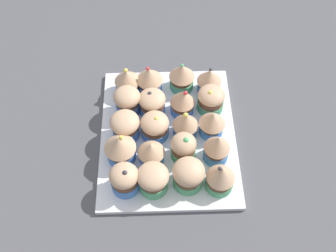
{
  "coord_description": "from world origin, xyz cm",
  "views": [
    {
      "loc": [
        -46.77,
        1.38,
        74.92
      ],
      "look_at": [
        0.0,
        0.0,
        4.2
      ],
      "focal_mm": 41.6,
      "sensor_mm": 36.0,
      "label": 1
    }
  ],
  "objects": [
    {
      "name": "cupcake_18",
      "position": [
        6.73,
        9.0,
        4.8
      ],
      "size": [
        6.12,
        6.12,
        6.88
      ],
      "color": "#477AC6",
      "rests_on": "baking_tray"
    },
    {
      "name": "baking_tray",
      "position": [
        0.0,
        0.0,
        0.6
      ],
      "size": [
        36.44,
        30.05,
        1.2
      ],
      "color": "silver",
      "rests_on": "ground_plane"
    },
    {
      "name": "cupcake_17",
      "position": [
        -0.01,
        9.3,
        4.7
      ],
      "size": [
        6.46,
        6.46,
        6.69
      ],
      "color": "#477AC6",
      "rests_on": "baking_tray"
    },
    {
      "name": "cupcake_4",
      "position": [
        12.08,
        -10.04,
        4.9
      ],
      "size": [
        5.75,
        5.75,
        7.29
      ],
      "color": "#477AC6",
      "rests_on": "baking_tray"
    },
    {
      "name": "cupcake_2",
      "position": [
        -0.4,
        -9.6,
        4.87
      ],
      "size": [
        5.75,
        5.75,
        6.99
      ],
      "color": "#477AC6",
      "rests_on": "baking_tray"
    },
    {
      "name": "cupcake_13",
      "position": [
        6.18,
        3.39,
        4.43
      ],
      "size": [
        6.17,
        6.17,
        6.57
      ],
      "color": "#477AC6",
      "rests_on": "baking_tray"
    },
    {
      "name": "cupcake_11",
      "position": [
        -6.72,
        3.68,
        4.53
      ],
      "size": [
        5.7,
        5.7,
        6.36
      ],
      "color": "#477AC6",
      "rests_on": "baking_tray"
    },
    {
      "name": "cupcake_7",
      "position": [
        0.1,
        -3.78,
        4.95
      ],
      "size": [
        5.64,
        5.64,
        7.59
      ],
      "color": "#477AC6",
      "rests_on": "baking_tray"
    },
    {
      "name": "cupcake_12",
      "position": [
        -0.13,
        2.88,
        4.27
      ],
      "size": [
        6.23,
        6.23,
        6.41
      ],
      "color": "#477AC6",
      "rests_on": "baking_tray"
    },
    {
      "name": "cupcake_14",
      "position": [
        12.52,
        3.92,
        5.05
      ],
      "size": [
        6.2,
        6.2,
        7.65
      ],
      "color": "#477AC6",
      "rests_on": "baking_tray"
    },
    {
      "name": "cupcake_6",
      "position": [
        -5.76,
        -3.06,
        4.71
      ],
      "size": [
        5.36,
        5.36,
        7.35
      ],
      "color": "#4C9E6B",
      "rests_on": "baking_tray"
    },
    {
      "name": "cupcake_8",
      "position": [
        6.01,
        -3.42,
        4.97
      ],
      "size": [
        5.52,
        5.52,
        7.72
      ],
      "color": "#477AC6",
      "rests_on": "baking_tray"
    },
    {
      "name": "cupcake_0",
      "position": [
        -13.05,
        -10.04,
        5.0
      ],
      "size": [
        5.79,
        5.79,
        7.78
      ],
      "color": "#4C9E6B",
      "rests_on": "baking_tray"
    },
    {
      "name": "cupcake_5",
      "position": [
        -12.22,
        -3.71,
        4.87
      ],
      "size": [
        6.54,
        6.54,
        7.16
      ],
      "color": "#4C9E6B",
      "rests_on": "baking_tray"
    },
    {
      "name": "cupcake_15",
      "position": [
        -12.72,
        9.02,
        4.7
      ],
      "size": [
        5.9,
        5.9,
        7.24
      ],
      "color": "#477AC6",
      "rests_on": "baking_tray"
    },
    {
      "name": "cupcake_9",
      "position": [
        13.32,
        -3.65,
        5.15
      ],
      "size": [
        6.02,
        6.02,
        7.85
      ],
      "color": "#4C9E6B",
      "rests_on": "baking_tray"
    },
    {
      "name": "cupcake_19",
      "position": [
        12.46,
        9.13,
        4.82
      ],
      "size": [
        6.06,
        6.06,
        7.35
      ],
      "color": "#477AC6",
      "rests_on": "baking_tray"
    },
    {
      "name": "cupcake_1",
      "position": [
        -6.39,
        -9.96,
        5.26
      ],
      "size": [
        5.49,
        5.49,
        7.95
      ],
      "color": "#477AC6",
      "rests_on": "baking_tray"
    },
    {
      "name": "cupcake_3",
      "position": [
        6.86,
        -9.97,
        4.41
      ],
      "size": [
        6.12,
        6.12,
        6.66
      ],
      "color": "#4C9E6B",
      "rests_on": "baking_tray"
    },
    {
      "name": "ground_plane",
      "position": [
        0.0,
        0.0,
        -1.5
      ],
      "size": [
        180.0,
        180.0,
        3.0
      ],
      "primitive_type": "cube",
      "color": "#4C4C51"
    },
    {
      "name": "cupcake_16",
      "position": [
        -5.76,
        10.11,
        5.17
      ],
      "size": [
        6.69,
        6.69,
        7.86
      ],
      "color": "#477AC6",
      "rests_on": "baking_tray"
    },
    {
      "name": "cupcake_10",
      "position": [
        -12.95,
        3.35,
        4.71
      ],
      "size": [
        6.45,
        6.45,
        6.69
      ],
      "color": "#4C9E6B",
      "rests_on": "baking_tray"
    }
  ]
}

